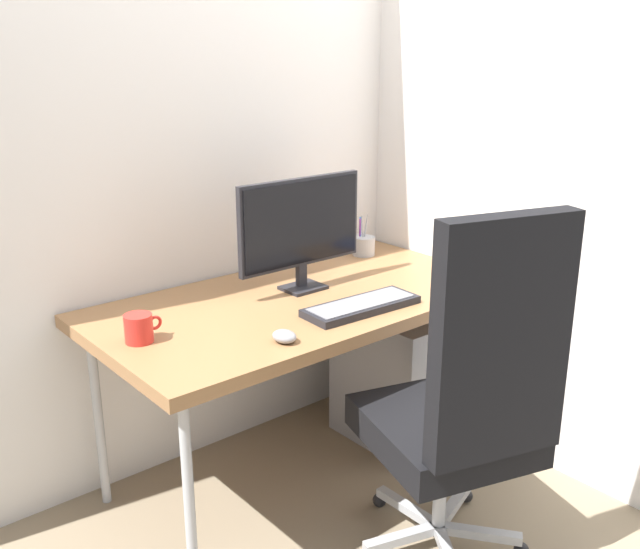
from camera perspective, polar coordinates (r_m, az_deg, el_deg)
The scene contains 12 objects.
ground_plane at distance 2.88m, azimuth -1.31°, elevation -15.44°, with size 8.00×8.00×0.00m, color gray.
wall_back at distance 2.76m, azimuth -7.20°, elevation 13.96°, with size 3.35×0.04×2.80m, color white.
wall_side_right at distance 2.80m, azimuth 15.04°, elevation 13.57°, with size 0.04×2.64×2.80m, color white.
desk at distance 2.57m, azimuth -1.41°, elevation -2.66°, with size 1.50×0.79×0.72m.
office_chair at distance 2.17m, azimuth 11.62°, elevation -9.84°, with size 0.59×0.63×1.17m.
filing_cabinet at distance 3.00m, azimuth 6.37°, elevation -7.96°, with size 0.37×0.48×0.56m.
monitor at distance 2.58m, azimuth -1.53°, elevation 3.92°, with size 0.53×0.12×0.41m.
keyboard at distance 2.43m, azimuth 3.33°, elevation -2.53°, with size 0.43×0.17×0.03m.
mouse at distance 2.17m, azimuth -2.87°, elevation -4.97°, with size 0.06×0.08×0.04m, color gray.
pen_holder at distance 3.07m, azimuth 3.51°, elevation 2.34°, with size 0.10×0.10×0.18m.
notebook at distance 2.81m, azimuth 11.64°, elevation -0.20°, with size 0.15×0.19×0.02m, color #334C8C.
coffee_mug at distance 2.22m, azimuth -14.25°, elevation -4.22°, with size 0.12×0.09×0.09m.
Camera 1 is at (-1.50, -1.88, 1.58)m, focal length 39.93 mm.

